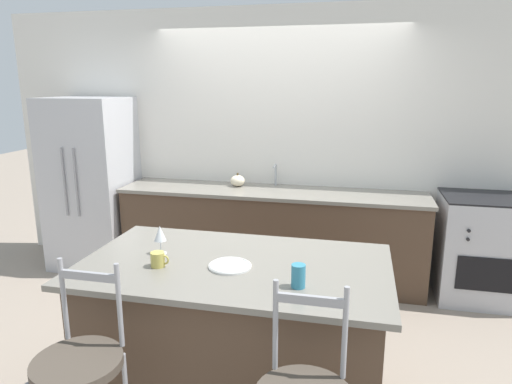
% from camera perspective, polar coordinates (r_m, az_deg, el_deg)
% --- Properties ---
extents(ground_plane, '(18.00, 18.00, 0.00)m').
position_cam_1_polar(ground_plane, '(4.49, 0.95, -12.40)').
color(ground_plane, gray).
extents(wall_back, '(6.00, 0.07, 2.70)m').
position_cam_1_polar(wall_back, '(4.76, 2.75, 6.11)').
color(wall_back, silver).
rests_on(wall_back, ground_plane).
extents(back_counter, '(3.03, 0.67, 0.93)m').
position_cam_1_polar(back_counter, '(4.65, 1.93, -5.27)').
color(back_counter, '#4C3828').
rests_on(back_counter, ground_plane).
extents(sink_faucet, '(0.02, 0.13, 0.22)m').
position_cam_1_polar(sink_faucet, '(4.69, 2.45, 2.45)').
color(sink_faucet, '#ADAFB5').
rests_on(sink_faucet, back_counter).
extents(kitchen_island, '(1.81, 1.05, 0.93)m').
position_cam_1_polar(kitchen_island, '(2.92, -2.61, -17.24)').
color(kitchen_island, '#4C3828').
rests_on(kitchen_island, ground_plane).
extents(refrigerator, '(0.82, 0.74, 1.82)m').
position_cam_1_polar(refrigerator, '(5.20, -19.80, 1.01)').
color(refrigerator, '#BCBCC1').
rests_on(refrigerator, ground_plane).
extents(oven_range, '(0.80, 0.66, 0.97)m').
position_cam_1_polar(oven_range, '(4.69, 26.61, -6.32)').
color(oven_range, '#B7B7BC').
rests_on(oven_range, ground_plane).
extents(bar_stool_near, '(0.41, 0.41, 1.16)m').
position_cam_1_polar(bar_stool_near, '(2.42, -21.07, -21.44)').
color(bar_stool_near, '#99999E').
rests_on(bar_stool_near, ground_plane).
extents(dinner_plate, '(0.25, 0.25, 0.02)m').
position_cam_1_polar(dinner_plate, '(2.66, -3.28, -9.17)').
color(dinner_plate, white).
rests_on(dinner_plate, kitchen_island).
extents(wine_glass, '(0.08, 0.08, 0.18)m').
position_cam_1_polar(wine_glass, '(2.87, -11.90, -5.17)').
color(wine_glass, white).
rests_on(wine_glass, kitchen_island).
extents(coffee_mug, '(0.11, 0.08, 0.09)m').
position_cam_1_polar(coffee_mug, '(2.70, -12.14, -8.24)').
color(coffee_mug, '#C1B251').
rests_on(coffee_mug, kitchen_island).
extents(tumbler_cup, '(0.07, 0.07, 0.12)m').
position_cam_1_polar(tumbler_cup, '(2.40, 5.31, -10.41)').
color(tumbler_cup, teal).
rests_on(tumbler_cup, kitchen_island).
extents(pumpkin_decoration, '(0.15, 0.15, 0.14)m').
position_cam_1_polar(pumpkin_decoration, '(4.67, -2.31, 1.42)').
color(pumpkin_decoration, beige).
rests_on(pumpkin_decoration, back_counter).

